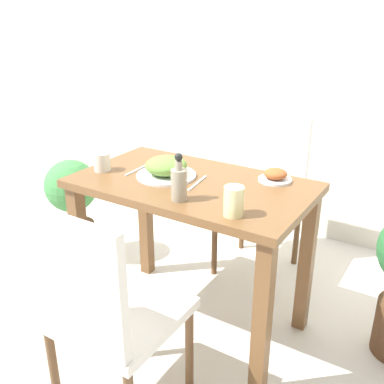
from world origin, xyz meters
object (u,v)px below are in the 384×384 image
at_px(sauce_bottle, 179,183).
at_px(chair_near, 104,309).
at_px(potted_plant_left, 73,202).
at_px(chair_far, 265,186).
at_px(juice_glass, 234,201).
at_px(drink_cup, 102,162).
at_px(side_plate, 275,176).
at_px(food_plate, 166,168).

bearing_deg(sauce_bottle, chair_near, -91.91).
bearing_deg(potted_plant_left, chair_far, 29.08).
height_order(juice_glass, sauce_bottle, sauce_bottle).
bearing_deg(drink_cup, chair_far, 58.59).
distance_m(juice_glass, potted_plant_left, 1.36).
distance_m(side_plate, sauce_bottle, 0.47).
relative_size(drink_cup, sauce_bottle, 0.44).
distance_m(chair_far, potted_plant_left, 1.14).
bearing_deg(side_plate, food_plate, -154.52).
bearing_deg(juice_glass, side_plate, 90.83).
bearing_deg(chair_far, potted_plant_left, -150.92).
bearing_deg(potted_plant_left, drink_cup, -26.24).
xyz_separation_m(chair_near, potted_plant_left, (-0.98, 0.79, -0.13)).
distance_m(sauce_bottle, potted_plant_left, 1.14).
distance_m(food_plate, side_plate, 0.48).
distance_m(drink_cup, sauce_bottle, 0.50).
bearing_deg(food_plate, chair_near, -74.16).
relative_size(side_plate, potted_plant_left, 0.23).
height_order(side_plate, potted_plant_left, side_plate).
xyz_separation_m(chair_far, food_plate, (-0.19, -0.71, 0.28)).
xyz_separation_m(food_plate, drink_cup, (-0.30, -0.09, 0.00)).
relative_size(chair_near, potted_plant_left, 1.40).
height_order(juice_glass, potted_plant_left, juice_glass).
bearing_deg(chair_far, food_plate, -105.06).
height_order(chair_far, sauce_bottle, sauce_bottle).
distance_m(food_plate, juice_glass, 0.49).
xyz_separation_m(side_plate, potted_plant_left, (-1.24, -0.05, -0.40)).
relative_size(juice_glass, sauce_bottle, 0.58).
bearing_deg(food_plate, potted_plant_left, 169.07).
xyz_separation_m(chair_far, side_plate, (0.25, -0.50, 0.27)).
xyz_separation_m(drink_cup, sauce_bottle, (0.49, -0.10, 0.03)).
relative_size(side_plate, sauce_bottle, 0.76).
bearing_deg(chair_near, potted_plant_left, -38.90).
relative_size(chair_near, side_plate, 6.10).
height_order(drink_cup, sauce_bottle, sauce_bottle).
xyz_separation_m(food_plate, juice_glass, (0.44, -0.20, 0.01)).
relative_size(chair_near, juice_glass, 7.96).
distance_m(chair_near, potted_plant_left, 1.27).
relative_size(chair_near, sauce_bottle, 4.62).
distance_m(chair_far, food_plate, 0.78).
relative_size(chair_far, sauce_bottle, 4.62).
bearing_deg(side_plate, potted_plant_left, -177.54).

